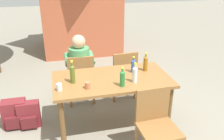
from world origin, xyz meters
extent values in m
plane|color=gray|center=(0.00, 0.00, 0.00)|extent=(24.00, 24.00, 0.00)
cube|color=olive|center=(0.00, 0.00, 0.73)|extent=(1.59, 0.85, 0.04)
cylinder|color=brown|center=(-0.71, -0.35, 0.36)|extent=(0.07, 0.07, 0.71)
cylinder|color=brown|center=(0.71, -0.35, 0.36)|extent=(0.07, 0.07, 0.71)
cylinder|color=brown|center=(-0.71, 0.35, 0.36)|extent=(0.07, 0.07, 0.71)
cylinder|color=brown|center=(0.71, 0.35, 0.36)|extent=(0.07, 0.07, 0.71)
cube|color=olive|center=(-0.36, 0.81, 0.43)|extent=(0.44, 0.44, 0.04)
cube|color=olive|center=(-0.36, 0.61, 0.66)|extent=(0.42, 0.04, 0.42)
cylinder|color=olive|center=(-0.17, 1.00, 0.21)|extent=(0.04, 0.04, 0.41)
cylinder|color=olive|center=(-0.55, 1.00, 0.21)|extent=(0.04, 0.04, 0.41)
cylinder|color=olive|center=(-0.17, 0.62, 0.21)|extent=(0.04, 0.04, 0.41)
cylinder|color=olive|center=(-0.55, 0.62, 0.21)|extent=(0.04, 0.04, 0.41)
cube|color=olive|center=(0.36, 0.81, 0.43)|extent=(0.47, 0.47, 0.04)
cube|color=olive|center=(0.37, 0.61, 0.66)|extent=(0.42, 0.07, 0.42)
cylinder|color=olive|center=(0.53, 1.01, 0.21)|extent=(0.04, 0.04, 0.41)
cylinder|color=olive|center=(0.15, 0.98, 0.21)|extent=(0.04, 0.04, 0.41)
cylinder|color=olive|center=(0.56, 0.63, 0.21)|extent=(0.04, 0.04, 0.41)
cylinder|color=olive|center=(0.18, 0.60, 0.21)|extent=(0.04, 0.04, 0.41)
cube|color=olive|center=(0.36, -0.81, 0.43)|extent=(0.46, 0.46, 0.04)
cube|color=olive|center=(0.35, -0.61, 0.66)|extent=(0.42, 0.06, 0.42)
cylinder|color=olive|center=(0.16, -0.63, 0.21)|extent=(0.04, 0.04, 0.41)
cylinder|color=olive|center=(0.54, -0.61, 0.21)|extent=(0.04, 0.04, 0.41)
cylinder|color=#4C935B|center=(-0.36, 0.76, 0.71)|extent=(0.32, 0.32, 0.52)
sphere|color=tan|center=(-0.36, 0.76, 1.07)|extent=(0.22, 0.22, 0.22)
cylinder|color=#383847|center=(-0.27, 0.96, 0.45)|extent=(0.14, 0.40, 0.14)
cylinder|color=#383847|center=(-0.27, 1.16, 0.23)|extent=(0.11, 0.11, 0.45)
cylinder|color=#4C935B|center=(-0.17, 0.76, 0.79)|extent=(0.09, 0.31, 0.16)
cylinder|color=#383847|center=(-0.45, 0.96, 0.45)|extent=(0.14, 0.40, 0.14)
cylinder|color=#383847|center=(-0.45, 1.16, 0.23)|extent=(0.11, 0.11, 0.45)
cylinder|color=#4C935B|center=(-0.55, 0.76, 0.79)|extent=(0.09, 0.31, 0.16)
cylinder|color=#2D56A3|center=(0.34, 0.12, 0.84)|extent=(0.06, 0.06, 0.17)
cone|color=#2D56A3|center=(0.34, 0.12, 0.94)|extent=(0.06, 0.06, 0.02)
cylinder|color=#2D56A3|center=(0.34, 0.12, 0.96)|extent=(0.03, 0.03, 0.02)
cylinder|color=yellow|center=(0.34, 0.12, 0.98)|extent=(0.03, 0.03, 0.02)
cylinder|color=white|center=(0.26, -0.18, 0.85)|extent=(0.06, 0.06, 0.19)
cone|color=white|center=(0.26, -0.18, 0.96)|extent=(0.06, 0.06, 0.03)
cylinder|color=white|center=(0.26, -0.18, 0.99)|extent=(0.03, 0.03, 0.03)
cylinder|color=yellow|center=(0.26, -0.18, 1.01)|extent=(0.03, 0.03, 0.02)
cylinder|color=#996019|center=(0.53, 0.13, 0.85)|extent=(0.06, 0.06, 0.20)
cone|color=#996019|center=(0.53, 0.13, 0.97)|extent=(0.06, 0.06, 0.03)
cylinder|color=#996019|center=(0.53, 0.13, 0.99)|extent=(0.03, 0.03, 0.03)
cylinder|color=yellow|center=(0.53, 0.13, 1.02)|extent=(0.03, 0.03, 0.02)
cylinder|color=#566623|center=(-0.53, -0.01, 0.87)|extent=(0.06, 0.06, 0.22)
cone|color=#566623|center=(-0.53, -0.01, 0.99)|extent=(0.06, 0.06, 0.03)
cylinder|color=#566623|center=(-0.53, -0.01, 1.02)|extent=(0.03, 0.03, 0.03)
cylinder|color=yellow|center=(-0.53, -0.01, 1.05)|extent=(0.03, 0.03, 0.02)
cylinder|color=#287A38|center=(0.07, -0.26, 0.85)|extent=(0.06, 0.06, 0.19)
cone|color=#287A38|center=(0.07, -0.26, 0.95)|extent=(0.06, 0.06, 0.03)
cylinder|color=#287A38|center=(0.07, -0.26, 0.98)|extent=(0.03, 0.03, 0.03)
cylinder|color=yellow|center=(0.07, -0.26, 1.00)|extent=(0.03, 0.03, 0.02)
cylinder|color=silver|center=(-0.71, -0.19, 0.80)|extent=(0.07, 0.07, 0.09)
cylinder|color=#BC6B47|center=(-0.36, -0.22, 0.80)|extent=(0.07, 0.07, 0.09)
cube|color=maroon|center=(-1.17, 0.24, 0.20)|extent=(0.31, 0.14, 0.39)
cube|color=maroon|center=(-1.17, 0.13, 0.13)|extent=(0.21, 0.06, 0.17)
cube|color=maroon|center=(-1.37, 0.30, 0.20)|extent=(0.33, 0.19, 0.41)
cube|color=maroon|center=(-1.37, 0.17, 0.13)|extent=(0.23, 0.06, 0.18)
cube|color=#B25638|center=(0.00, 3.72, 1.02)|extent=(1.97, 1.84, 2.04)
camera|label=1|loc=(-0.68, -2.85, 2.15)|focal=38.32mm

